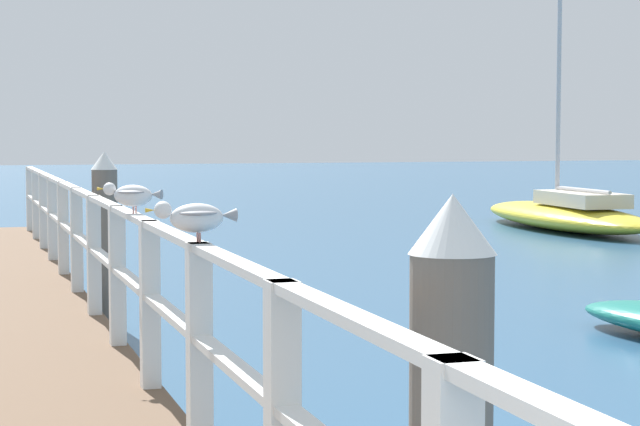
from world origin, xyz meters
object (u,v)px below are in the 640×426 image
object	(u,v)px
dock_piling_far	(105,239)
boat_3	(565,213)
seagull_background	(132,194)
seagull_foreground	(195,216)

from	to	relation	value
dock_piling_far	boat_3	size ratio (longest dim) A/B	0.25
seagull_background	boat_3	distance (m)	18.86
seagull_background	boat_3	xyz separation A→B (m)	(11.80, 14.65, -1.36)
dock_piling_far	seagull_foreground	bearing A→B (deg)	-93.20
dock_piling_far	seagull_foreground	size ratio (longest dim) A/B	4.11
dock_piling_far	seagull_background	size ratio (longest dim) A/B	4.49
seagull_foreground	dock_piling_far	bearing A→B (deg)	-5.35
seagull_foreground	seagull_background	bearing A→B (deg)	-2.18
dock_piling_far	boat_3	xyz separation A→B (m)	(11.42, 9.92, -0.62)
boat_3	seagull_foreground	bearing A→B (deg)	-121.72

